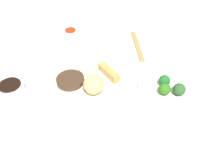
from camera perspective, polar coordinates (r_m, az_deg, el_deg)
The scene contains 15 objects.
tabletop at distance 1.00m, azimuth -5.46°, elevation -0.75°, with size 2.20×2.20×0.02m, color silver.
main_plate at distance 0.96m, azimuth -4.82°, elevation -1.28°, with size 0.27×0.27×0.02m, color white.
rice_scoop at distance 0.88m, azimuth -4.08°, elevation -2.18°, with size 0.07×0.07×0.07m, color #D2B874.
spring_roll at distance 0.96m, azimuth -0.70°, elevation 0.45°, with size 0.10×0.03×0.03m, color tan.
crab_rangoon_wonton at distance 1.00m, azimuth -5.66°, elevation 1.99°, with size 0.08×0.07×0.01m, color beige.
stir_fry_heap at distance 0.94m, azimuth -9.13°, elevation -1.23°, with size 0.10×0.10×0.02m, color #432D1F.
broccoli_plate at distance 0.95m, azimuth 12.02°, elevation -2.79°, with size 0.21×0.21×0.01m, color white.
broccoli_floret_0 at distance 0.91m, azimuth 14.56°, elevation -3.18°, with size 0.04×0.04×0.04m, color #2A5928.
broccoli_floret_1 at distance 0.90m, azimuth 11.49°, elevation -3.15°, with size 0.04×0.04×0.04m, color #2E701C.
broccoli_floret_2 at distance 0.93m, azimuth 11.46°, elevation -1.33°, with size 0.04×0.04×0.04m, color #1F652A.
soy_sauce_bowl at distance 0.97m, azimuth -21.27°, elevation -3.08°, with size 0.09×0.09×0.04m, color white.
soy_sauce_bowl_liquid at distance 0.96m, azimuth -21.58°, elevation -2.13°, with size 0.08×0.08×0.00m, color black.
sauce_ramekin_sweet_and_sour at distance 1.23m, azimuth -9.06°, elevation 8.97°, with size 0.06×0.06×0.03m, color white.
sauce_ramekin_sweet_and_sour_liquid at distance 1.22m, azimuth -9.13°, elevation 9.58°, with size 0.05×0.05×0.00m, color red.
chopsticks_pair at distance 1.15m, azimuth 5.60°, elevation 6.30°, with size 0.22×0.02×0.01m, color #9E824C.
Camera 1 is at (0.75, 0.07, 0.67)m, focal length 41.63 mm.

